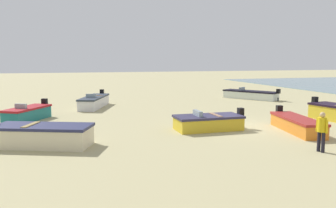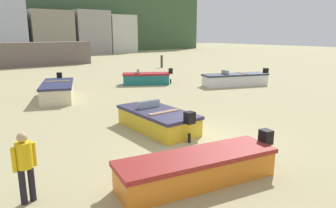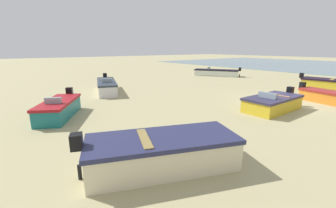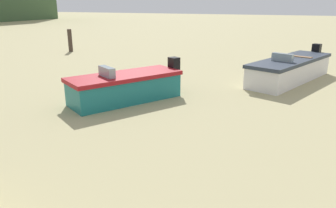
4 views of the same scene
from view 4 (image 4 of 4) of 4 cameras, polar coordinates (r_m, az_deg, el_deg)
name	(u,v)px [view 4 (image 4 of 4)]	position (r m, az deg, el deg)	size (l,w,h in m)	color
boat_white_3	(291,69)	(12.99, 20.96, 5.79)	(5.01, 2.82, 1.17)	white
boat_teal_4	(126,87)	(9.68, -7.51, 3.03)	(3.55, 2.77, 1.14)	#1A7073
mooring_post_near_water	(70,40)	(20.48, -17.03, 10.76)	(0.25, 0.25, 1.33)	#40332B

